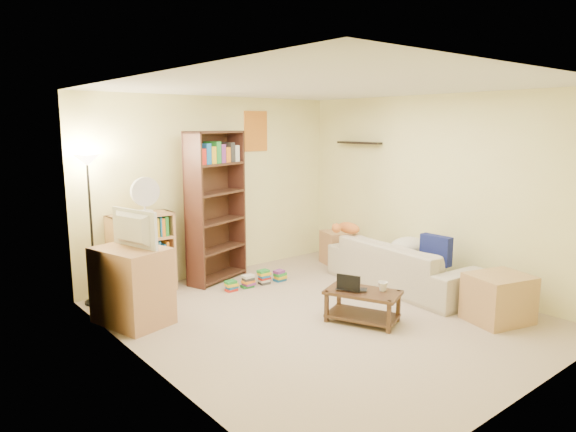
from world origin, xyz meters
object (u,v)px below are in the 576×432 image
Objects in this scene: coffee_table at (363,303)px; floor_lamp at (89,186)px; television at (129,229)px; side_table at (338,247)px; laptop at (352,288)px; tv_stand at (132,286)px; tabby_cat at (347,228)px; short_bookshelf at (142,254)px; tall_bookshelf at (216,203)px; end_cabinet at (498,298)px; desk_fan at (145,195)px; sofa at (402,265)px; mug at (383,286)px.

floor_lamp is (-2.04, 2.42, 1.21)m from coffee_table.
side_table is (3.42, 0.33, -0.78)m from television.
floor_lamp reaches higher than coffee_table.
laptop is 2.37m from tv_stand.
tabby_cat is 1.78m from coffee_table.
television is 1.14m from short_bookshelf.
laptop is at bearing -141.63° from television.
tall_bookshelf is (1.53, 0.77, 0.66)m from tv_stand.
tall_bookshelf is at bearing 115.60° from end_cabinet.
tall_bookshelf reaches higher than television.
floor_lamp reaches higher than side_table.
side_table is (2.92, -0.55, -0.26)m from short_bookshelf.
floor_lamp reaches higher than short_bookshelf.
short_bookshelf is at bearing 140.26° from desk_fan.
tall_bookshelf reaches higher than floor_lamp.
tabby_cat is 0.24× the size of tall_bookshelf.
desk_fan reaches higher than end_cabinet.
coffee_table is 1.27× the size of television.
short_bookshelf is at bearing 59.75° from sofa.
desk_fan is at bearing 121.47° from mug.
mug is 0.28× the size of desk_fan.
tv_stand is at bearing 15.02° from laptop.
mug is at bearing -49.37° from floor_lamp.
tv_stand is at bearing -123.93° from desk_fan.
tv_stand is at bearing 75.66° from television.
short_bookshelf reaches higher than laptop.
television is 0.39× the size of floor_lamp.
end_cabinet is at bearing 179.34° from sofa.
television is at bearing -172.36° from tall_bookshelf.
tall_bookshelf is 1.67m from floor_lamp.
coffee_table is at bearing -128.42° from side_table.
tabby_cat is 0.27× the size of floor_lamp.
short_bookshelf is 2.98m from side_table.
mug is at bearing -123.35° from side_table.
end_cabinet is (-0.14, -1.42, -0.05)m from sofa.
tall_bookshelf is 4.04× the size of side_table.
short_bookshelf is (-1.43, 2.42, 0.30)m from coffee_table.
desk_fan is at bearing 169.97° from side_table.
laptop is 2.46m from television.
end_cabinet is (-0.33, -2.79, 0.01)m from side_table.
desk_fan is (0.56, 0.83, 0.84)m from tv_stand.
tv_stand is (-1.94, 1.55, 0.20)m from coffee_table.
desk_fan is at bearing -48.27° from television.
desk_fan is at bearing 127.44° from end_cabinet.
short_bookshelf is at bearing 127.67° from end_cabinet.
short_bookshelf is at bearing 121.92° from mug.
laptop is 0.22× the size of floor_lamp.
tall_bookshelf is (-1.49, 1.00, 0.38)m from tabby_cat.
tv_stand is 3.44m from side_table.
laptop reaches higher than coffee_table.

